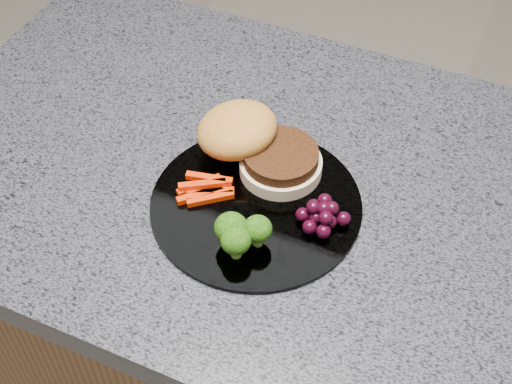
# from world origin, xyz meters

# --- Properties ---
(island_cabinet) EXTENTS (1.20, 0.60, 0.86)m
(island_cabinet) POSITION_xyz_m (0.00, 0.00, 0.43)
(island_cabinet) COLOR brown
(island_cabinet) RESTS_ON ground
(countertop) EXTENTS (1.20, 0.60, 0.04)m
(countertop) POSITION_xyz_m (0.00, 0.00, 0.88)
(countertop) COLOR #50515B
(countertop) RESTS_ON island_cabinet
(plate) EXTENTS (0.26, 0.26, 0.01)m
(plate) POSITION_xyz_m (-0.11, -0.06, 0.90)
(plate) COLOR white
(plate) RESTS_ON countertop
(burger) EXTENTS (0.18, 0.13, 0.06)m
(burger) POSITION_xyz_m (-0.15, 0.01, 0.93)
(burger) COLOR beige
(burger) RESTS_ON plate
(carrot_sticks) EXTENTS (0.07, 0.06, 0.02)m
(carrot_sticks) POSITION_xyz_m (-0.18, -0.06, 0.91)
(carrot_sticks) COLOR red
(carrot_sticks) RESTS_ON plate
(broccoli) EXTENTS (0.06, 0.06, 0.05)m
(broccoli) POSITION_xyz_m (-0.10, -0.12, 0.93)
(broccoli) COLOR #629837
(broccoli) RESTS_ON plate
(grape_bunch) EXTENTS (0.06, 0.05, 0.03)m
(grape_bunch) POSITION_xyz_m (-0.03, -0.05, 0.92)
(grape_bunch) COLOR black
(grape_bunch) RESTS_ON plate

